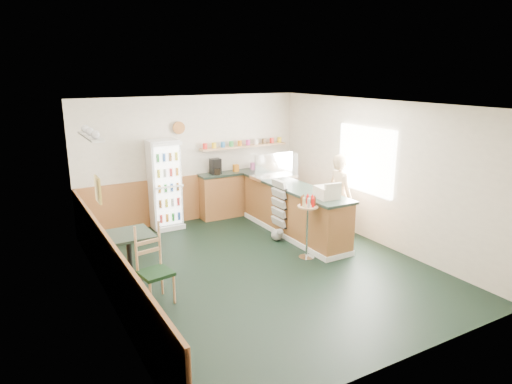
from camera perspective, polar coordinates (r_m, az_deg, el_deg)
ground at (r=7.79m, az=0.80°, el=-9.33°), size 6.00×6.00×0.00m
room_envelope at (r=7.82m, az=-3.32°, el=2.52°), size 5.04×6.02×2.72m
service_counter at (r=9.15m, az=4.70°, el=-2.54°), size 0.68×3.01×1.01m
back_counter at (r=10.47m, az=-1.34°, el=0.26°), size 2.24×0.42×1.69m
drinks_fridge at (r=9.59m, az=-11.30°, el=0.90°), size 0.61×0.53×1.85m
display_case at (r=9.56m, az=2.27°, el=3.26°), size 0.91×0.48×0.52m
cash_register at (r=8.18m, az=8.86°, el=-0.04°), size 0.40×0.41×0.21m
shopkeeper at (r=9.02m, az=10.48°, el=-0.53°), size 0.43×0.57×1.67m
condiment_stand at (r=7.93m, az=6.48°, el=-3.19°), size 0.36×0.36×1.12m
newspaper_rack at (r=8.89m, az=2.86°, el=-1.45°), size 0.09×0.47×0.94m
cafe_table at (r=7.40m, az=-15.60°, el=-6.68°), size 0.71×0.71×0.77m
cafe_chair at (r=6.67m, az=-12.74°, el=-8.48°), size 0.48×0.48×1.13m
dog_doorstop at (r=8.89m, az=2.70°, el=-5.31°), size 0.23×0.29×0.27m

